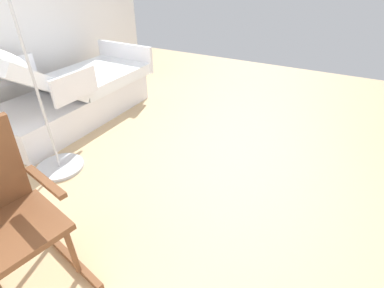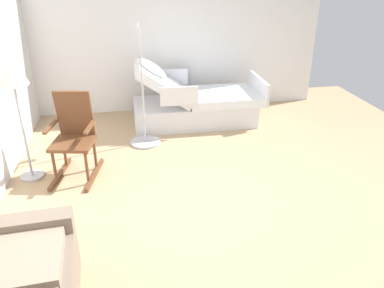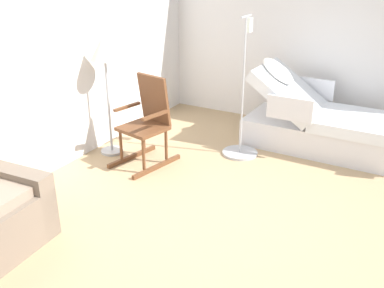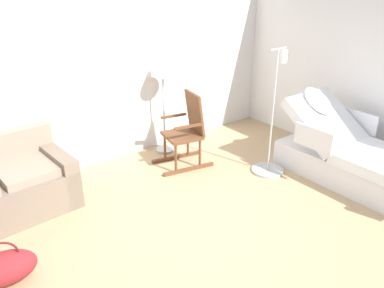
% 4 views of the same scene
% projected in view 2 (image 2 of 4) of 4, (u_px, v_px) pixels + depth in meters
% --- Properties ---
extents(ground_plane, '(7.09, 7.09, 0.00)m').
position_uv_depth(ground_plane, '(214.00, 190.00, 4.48)').
color(ground_plane, tan).
extents(side_wall, '(0.10, 5.00, 2.70)m').
position_uv_depth(side_wall, '(177.00, 31.00, 6.46)').
color(side_wall, white).
rests_on(side_wall, ground).
extents(hospital_bed, '(1.06, 2.08, 1.13)m').
position_uv_depth(hospital_bed, '(195.00, 104.00, 6.24)').
color(hospital_bed, silver).
rests_on(hospital_bed, ground).
extents(rocking_chair, '(0.84, 0.62, 1.05)m').
position_uv_depth(rocking_chair, '(74.00, 137.00, 4.63)').
color(rocking_chair, brown).
rests_on(rocking_chair, ground).
extents(floor_lamp, '(0.34, 0.34, 1.48)m').
position_uv_depth(floor_lamp, '(13.00, 80.00, 4.23)').
color(floor_lamp, '#B2B5BA').
rests_on(floor_lamp, ground).
extents(iv_pole, '(0.44, 0.44, 1.69)m').
position_uv_depth(iv_pole, '(145.00, 127.00, 5.54)').
color(iv_pole, '#B2B5BA').
rests_on(iv_pole, ground).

